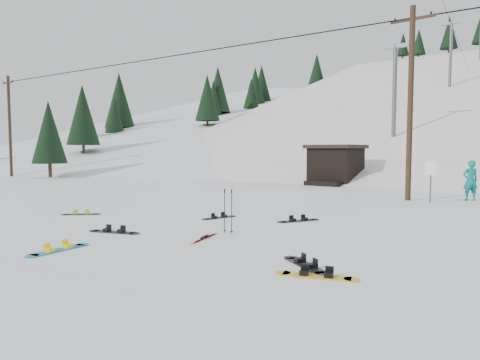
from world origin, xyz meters
The scene contains 19 objects.
ground centered at (0.00, 0.00, 0.00)m, with size 200.00×200.00×0.00m, color white.
ridge_left centered at (-36.00, 48.00, -11.00)m, with size 34.00×85.00×38.00m, color white.
treeline_left centered at (-34.00, 40.00, 0.00)m, with size 20.00×64.00×10.00m, color black, non-canonical shape.
utility_pole centered at (2.00, 14.00, 4.68)m, with size 2.00×0.26×9.00m.
utility_pole_left centered at (-32.00, 11.00, 4.68)m, with size 2.00×0.26×9.00m.
trail_sign centered at (3.10, 13.58, 1.27)m, with size 0.50×0.09×1.85m.
lift_hut centered at (-5.00, 20.94, 1.36)m, with size 3.40×4.10×2.75m.
lift_tower_near centered at (-4.00, 30.00, 7.86)m, with size 2.20×0.36×8.00m.
lift_tower_mid centered at (-4.00, 50.00, 14.36)m, with size 2.20×0.36×8.00m.
hero_snowboard centered at (-1.42, -1.55, 0.03)m, with size 0.44×1.64×0.12m.
hero_skis centered at (0.38, 1.58, 0.02)m, with size 0.49×1.43×0.08m.
ski_poles centered at (0.38, 2.57, 0.65)m, with size 0.35×0.09×1.27m.
board_scatter_a centered at (-2.26, 0.61, 0.03)m, with size 1.54×0.76×0.11m.
board_scatter_b centered at (-1.60, 4.48, 0.03)m, with size 0.55×1.39×0.10m.
board_scatter_c centered at (-6.14, 1.95, 0.03)m, with size 1.11×1.07×0.10m.
board_scatter_d centered at (3.86, 0.85, 0.03)m, with size 1.42×0.98×0.11m.
board_scatter_e centered at (4.39, 0.30, 0.03)m, with size 1.50×0.71×0.11m.
board_scatter_f centered at (0.94, 5.60, 0.03)m, with size 0.90×1.43×0.11m.
skier_teal centered at (4.34, 15.67, 0.95)m, with size 0.69×0.46×1.90m, color #0B716A.
Camera 1 is at (8.08, -6.78, 2.37)m, focal length 32.00 mm.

